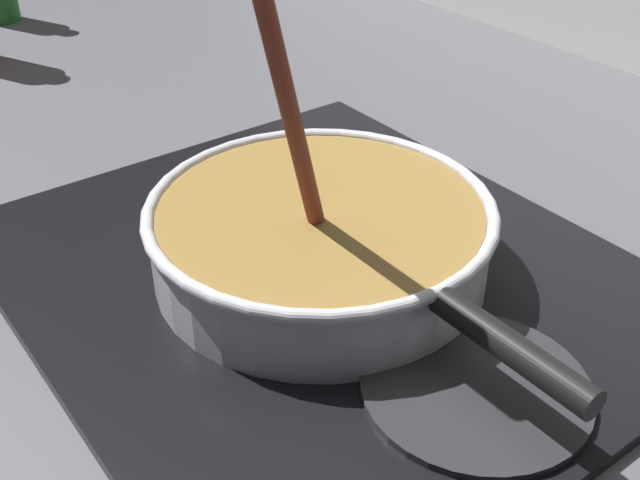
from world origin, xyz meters
name	(u,v)px	position (x,y,z in m)	size (l,w,h in m)	color
ground	(190,359)	(0.00, 0.00, -0.02)	(2.40, 1.60, 0.04)	#4C4C51
hob_plate	(320,276)	(0.00, 0.13, 0.01)	(0.56, 0.48, 0.01)	black
burner_ring	(320,266)	(0.00, 0.13, 0.02)	(0.17, 0.17, 0.01)	#592D0C
spare_burner	(476,387)	(0.18, 0.13, 0.01)	(0.16, 0.16, 0.01)	#262628
cooking_pan	(321,235)	(0.00, 0.13, 0.05)	(0.42, 0.29, 0.33)	silver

